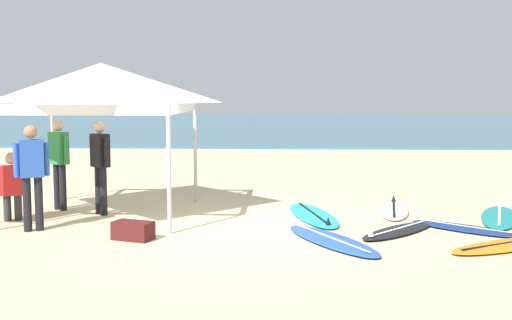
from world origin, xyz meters
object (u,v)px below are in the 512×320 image
object	(u,v)px
surfboard_teal	(499,217)
gear_bag_near_tent	(133,231)
canopy_tent	(101,83)
person_red	(12,183)
person_blue	(32,170)
surfboard_cyan	(313,215)
surfboard_white	(394,210)
surfboard_navy	(465,228)
person_black	(100,161)
surfboard_blue	(331,240)
surfboard_orange	(509,245)
surfboard_black	(398,231)
person_green	(59,158)

from	to	relation	value
surfboard_teal	gear_bag_near_tent	world-z (taller)	gear_bag_near_tent
canopy_tent	person_red	size ratio (longest dim) A/B	2.54
surfboard_teal	person_blue	world-z (taller)	person_blue
surfboard_cyan	surfboard_white	size ratio (longest dim) A/B	1.22
person_red	surfboard_navy	bearing A→B (deg)	-3.28
canopy_tent	person_black	xyz separation A→B (m)	(-0.08, 0.06, -1.40)
canopy_tent	surfboard_white	xyz separation A→B (m)	(5.32, 0.56, -2.35)
person_black	surfboard_cyan	bearing A→B (deg)	-0.74
surfboard_navy	surfboard_cyan	bearing A→B (deg)	157.43
person_black	gear_bag_near_tent	size ratio (longest dim) A/B	2.85
surfboard_blue	gear_bag_near_tent	xyz separation A→B (m)	(-3.00, 0.03, 0.10)
person_black	person_red	distance (m)	1.55
surfboard_cyan	surfboard_orange	world-z (taller)	same
person_blue	gear_bag_near_tent	xyz separation A→B (m)	(1.75, -0.53, -0.85)
surfboard_white	surfboard_blue	bearing A→B (deg)	-118.31
person_blue	gear_bag_near_tent	bearing A→B (deg)	-16.92
surfboard_white	surfboard_orange	size ratio (longest dim) A/B	0.93
person_black	surfboard_black	bearing A→B (deg)	-14.08
surfboard_blue	person_red	bearing A→B (deg)	165.91
surfboard_navy	surfboard_orange	distance (m)	1.16
person_blue	surfboard_blue	bearing A→B (deg)	-6.73
person_green	canopy_tent	bearing A→B (deg)	-25.83
surfboard_orange	person_green	distance (m)	8.01
surfboard_navy	person_green	world-z (taller)	person_green
person_green	surfboard_orange	bearing A→B (deg)	-19.04
surfboard_cyan	person_green	size ratio (longest dim) A/B	1.45
surfboard_blue	gear_bag_near_tent	bearing A→B (deg)	179.45
surfboard_navy	surfboard_teal	world-z (taller)	same
person_red	person_blue	bearing A→B (deg)	-49.35
surfboard_navy	person_red	distance (m)	7.71
surfboard_orange	person_black	size ratio (longest dim) A/B	1.27
surfboard_black	gear_bag_near_tent	size ratio (longest dim) A/B	2.87
person_blue	surfboard_cyan	bearing A→B (deg)	16.77
canopy_tent	person_green	bearing A→B (deg)	154.17
surfboard_navy	surfboard_blue	xyz separation A→B (m)	(-2.23, -0.93, -0.00)
person_green	person_red	xyz separation A→B (m)	(-0.47, -1.04, -0.33)
surfboard_white	gear_bag_near_tent	xyz separation A→B (m)	(-4.34, -2.46, 0.10)
surfboard_orange	person_blue	distance (m)	7.40
person_blue	gear_bag_near_tent	world-z (taller)	person_blue
person_black	person_blue	distance (m)	1.58
surfboard_navy	gear_bag_near_tent	xyz separation A→B (m)	(-5.23, -0.90, 0.10)
surfboard_teal	person_green	size ratio (longest dim) A/B	1.37
surfboard_cyan	surfboard_white	bearing A→B (deg)	19.91
surfboard_blue	person_red	size ratio (longest dim) A/B	1.94
surfboard_cyan	person_green	distance (m)	4.89
surfboard_black	surfboard_orange	size ratio (longest dim) A/B	0.79
surfboard_orange	surfboard_black	bearing A→B (deg)	148.74
person_red	gear_bag_near_tent	size ratio (longest dim) A/B	2.00
person_green	gear_bag_near_tent	xyz separation A→B (m)	(1.97, -2.38, -0.85)
surfboard_white	person_black	world-z (taller)	person_black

